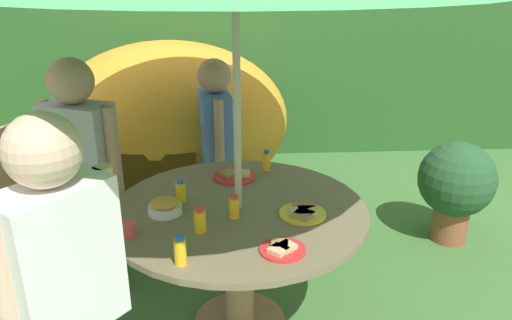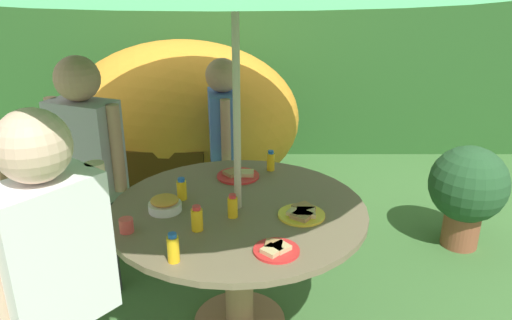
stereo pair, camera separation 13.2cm
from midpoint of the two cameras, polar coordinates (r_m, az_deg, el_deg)
hedge_backdrop at (r=5.34m, az=-3.60°, el=11.70°), size 9.00×0.70×1.93m
garden_table at (r=2.60m, az=-3.44°, el=-8.64°), size 1.30×1.30×0.72m
wooden_chair at (r=3.37m, az=-25.50°, el=-3.82°), size 0.63×0.68×0.98m
dome_tent at (r=4.27m, az=-10.68°, el=4.45°), size 2.05×2.05×1.30m
potted_plant at (r=3.72m, az=20.99°, el=-2.54°), size 0.53×0.53×0.74m
child_in_blue_shirt at (r=3.36m, az=-5.75°, el=3.52°), size 0.23×0.44×1.31m
child_in_grey_shirt at (r=2.90m, az=-20.71°, el=0.81°), size 0.45×0.33×1.43m
child_in_white_shirt at (r=1.88m, az=-23.34°, el=-10.54°), size 0.40×0.42×1.45m
snack_bowl at (r=2.50m, az=-11.88°, el=-5.26°), size 0.16×0.16×0.08m
plate_center_back at (r=2.87m, az=-3.74°, el=-1.80°), size 0.24×0.24×0.03m
plate_mid_right at (r=2.45m, az=3.88°, el=-6.01°), size 0.23×0.23×0.03m
plate_back_edge at (r=2.16m, az=1.22°, el=-10.14°), size 0.20×0.20×0.03m
juice_bottle_near_left at (r=2.60m, az=-10.07°, el=-3.54°), size 0.05×0.05×0.12m
juice_bottle_near_right at (r=2.95m, az=-0.09°, el=-0.11°), size 0.05×0.05×0.12m
juice_bottle_far_left at (r=2.30m, az=-8.07°, el=-6.89°), size 0.05×0.05×0.12m
juice_bottle_far_right at (r=2.08m, az=-10.52°, el=-10.22°), size 0.05×0.05×0.13m
juice_bottle_center_front at (r=2.41m, az=-4.08°, el=-5.41°), size 0.05×0.05×0.12m
cup_near at (r=2.35m, az=-15.98°, el=-7.63°), size 0.06×0.06×0.07m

